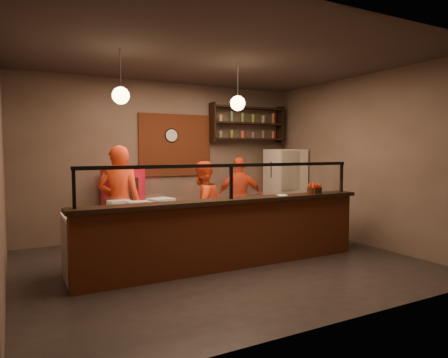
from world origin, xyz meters
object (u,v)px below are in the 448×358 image
cook_left (119,204)px  cook_right (240,198)px  condiment_caddy (314,190)px  fridge (285,189)px  pizza_dough (214,204)px  cook_mid (202,206)px  red_cooler (123,206)px  wall_clock (171,135)px  pepper_mill (341,186)px

cook_left → cook_right: size_ratio=1.13×
cook_right → condiment_caddy: (0.39, -1.81, 0.29)m
fridge → pizza_dough: fridge is taller
cook_mid → cook_right: 1.25m
cook_right → red_cooler: cook_right is taller
cook_left → cook_mid: size_ratio=1.17×
cook_left → fridge: cook_left is taller
cook_left → fridge: (3.98, 0.96, -0.03)m
cook_left → pizza_dough: (1.40, -0.59, -0.03)m
cook_mid → red_cooler: size_ratio=1.11×
fridge → red_cooler: 3.63m
cook_left → cook_right: 2.66m
red_cooler → pizza_dough: red_cooler is taller
wall_clock → cook_left: wall_clock is taller
wall_clock → fridge: 2.84m
pizza_dough → condiment_caddy: 1.70m
pepper_mill → condiment_caddy: bearing=177.9°
cook_mid → wall_clock: bearing=-109.9°
red_cooler → pizza_dough: 2.13m
fridge → red_cooler: (-3.61, 0.31, -0.19)m
red_cooler → condiment_caddy: (2.60, -2.47, 0.40)m
pizza_dough → pepper_mill: (2.14, -0.64, 0.26)m
cook_mid → pepper_mill: (2.07, -1.26, 0.37)m
cook_left → pepper_mill: bearing=-176.7°
cook_mid → red_cooler: bearing=-67.8°
cook_right → pepper_mill: cook_right is taller
cook_left → pepper_mill: 3.76m
pizza_dough → red_cooler: bearing=119.0°
red_cooler → pizza_dough: bearing=-83.6°
cook_mid → red_cooler: (-1.10, 1.23, -0.08)m
wall_clock → condiment_caddy: (1.49, -2.78, -0.99)m
fridge → condiment_caddy: fridge is taller
wall_clock → pizza_dough: size_ratio=0.54×
wall_clock → pizza_dough: (-0.08, -2.17, -1.19)m
cook_mid → pepper_mill: size_ratio=7.50×
cook_left → condiment_caddy: bearing=-179.6°
cook_right → condiment_caddy: size_ratio=8.56×
cook_left → red_cooler: size_ratio=1.30×
cook_right → cook_left: bearing=37.8°
cook_right → pepper_mill: bearing=142.2°
cook_left → condiment_caddy: cook_left is taller
wall_clock → red_cooler: size_ratio=0.21×
cook_right → pepper_mill: 2.09m
condiment_caddy → pepper_mill: bearing=-2.1°
cook_right → red_cooler: 2.31m
cook_mid → red_cooler: cook_mid is taller
wall_clock → cook_mid: bearing=-90.4°
red_cooler → condiment_caddy: 3.61m
condiment_caddy → pizza_dough: bearing=158.5°
cook_right → red_cooler: (-2.21, 0.66, -0.11)m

